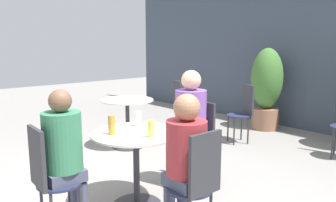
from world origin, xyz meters
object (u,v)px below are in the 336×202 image
at_px(seated_person_1, 185,154).
at_px(beer_glass_0, 151,129).
at_px(beer_glass_2, 112,125).
at_px(cafe_table_far, 127,112).
at_px(bistro_chair_3, 182,102).
at_px(potted_plant_0, 266,87).
at_px(seated_person_2, 190,119).
at_px(bistro_chair_4, 244,109).
at_px(beer_glass_1, 138,119).
at_px(seated_person_0, 64,149).
at_px(bistro_chair_2, 199,136).
at_px(cafe_table_near, 136,151).
at_px(bistro_chair_0, 48,173).
at_px(bistro_chair_1, 198,179).

height_order(seated_person_1, beer_glass_0, seated_person_1).
relative_size(beer_glass_0, beer_glass_2, 0.84).
distance_m(cafe_table_far, bistro_chair_3, 1.19).
bearing_deg(cafe_table_far, potted_plant_0, 72.83).
height_order(seated_person_1, seated_person_2, seated_person_2).
bearing_deg(bistro_chair_3, potted_plant_0, -101.30).
distance_m(beer_glass_2, potted_plant_0, 3.78).
relative_size(bistro_chair_4, beer_glass_1, 6.06).
relative_size(seated_person_2, beer_glass_0, 8.55).
bearing_deg(seated_person_0, bistro_chair_2, -90.00).
relative_size(cafe_table_near, seated_person_1, 0.71).
bearing_deg(potted_plant_0, seated_person_1, -67.12).
xyz_separation_m(cafe_table_near, seated_person_2, (0.03, 0.68, 0.20)).
relative_size(bistro_chair_0, seated_person_2, 0.72).
height_order(bistro_chair_2, bistro_chair_4, same).
bearing_deg(potted_plant_0, bistro_chair_1, -65.23).
bearing_deg(bistro_chair_2, bistro_chair_3, 143.51).
relative_size(bistro_chair_1, seated_person_2, 0.72).
relative_size(seated_person_0, seated_person_1, 1.02).
bearing_deg(bistro_chair_4, potted_plant_0, 131.66).
relative_size(cafe_table_near, bistro_chair_2, 0.91).
bearing_deg(cafe_table_far, seated_person_2, -10.99).
height_order(cafe_table_near, bistro_chair_2, bistro_chair_2).
relative_size(bistro_chair_0, seated_person_1, 0.78).
distance_m(bistro_chair_4, seated_person_2, 1.93).
bearing_deg(beer_glass_1, beer_glass_0, -20.90).
relative_size(seated_person_0, beer_glass_2, 6.72).
relative_size(bistro_chair_3, seated_person_2, 0.72).
distance_m(bistro_chair_1, seated_person_0, 1.08).
relative_size(seated_person_1, beer_glass_0, 7.88).
height_order(seated_person_0, beer_glass_0, seated_person_0).
xyz_separation_m(bistro_chair_1, seated_person_1, (-0.14, 0.01, 0.16)).
bearing_deg(bistro_chair_3, cafe_table_far, 114.43).
bearing_deg(seated_person_1, bistro_chair_2, -140.40).
bearing_deg(seated_person_2, bistro_chair_1, -39.65).
bearing_deg(seated_person_1, cafe_table_near, -90.00).
relative_size(bistro_chair_4, seated_person_0, 0.77).
bearing_deg(cafe_table_near, beer_glass_0, 1.29).
bearing_deg(bistro_chair_0, cafe_table_near, -90.00).
bearing_deg(seated_person_0, cafe_table_far, -44.71).
relative_size(bistro_chair_0, beer_glass_1, 6.06).
bearing_deg(seated_person_0, beer_glass_1, -78.52).
distance_m(seated_person_2, beer_glass_0, 0.71).
bearing_deg(seated_person_0, beer_glass_0, -107.58).
xyz_separation_m(bistro_chair_0, bistro_chair_3, (-1.62, 3.01, 0.00)).
bearing_deg(beer_glass_0, bistro_chair_1, -3.82).
distance_m(bistro_chair_0, bistro_chair_1, 1.17).
relative_size(cafe_table_near, bistro_chair_3, 0.91).
xyz_separation_m(bistro_chair_1, potted_plant_0, (-1.63, 3.54, 0.23)).
xyz_separation_m(seated_person_2, beer_glass_1, (-0.19, -0.53, 0.05)).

